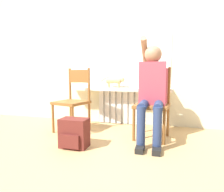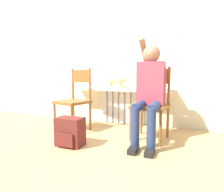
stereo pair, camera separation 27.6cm
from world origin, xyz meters
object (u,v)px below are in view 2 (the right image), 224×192
at_px(chair_right, 151,103).
at_px(cat, 118,81).
at_px(backpack, 70,132).
at_px(chair_left, 75,99).
at_px(person, 150,88).

xyz_separation_m(chair_right, cat, (-0.66, 0.52, 0.27)).
relative_size(chair_right, backpack, 2.80).
relative_size(chair_left, cat, 2.19).
distance_m(chair_right, person, 0.24).
relative_size(chair_left, chair_right, 1.00).
height_order(person, cat, person).
relative_size(person, cat, 3.08).
distance_m(chair_left, chair_right, 1.17).
height_order(person, backpack, person).
bearing_deg(person, backpack, -149.78).
distance_m(chair_right, cat, 0.88).
relative_size(cat, backpack, 1.28).
relative_size(person, backpack, 3.94).
distance_m(chair_left, backpack, 0.76).
height_order(chair_left, cat, chair_left).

